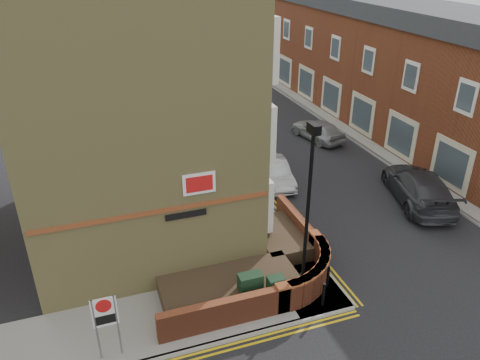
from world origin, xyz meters
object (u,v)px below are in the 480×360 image
object	(u,v)px
utility_cabinet_large	(250,289)
zone_sign	(105,317)
silver_car_near	(275,172)
lamppost	(307,214)

from	to	relation	value
utility_cabinet_large	zone_sign	size ratio (longest dim) A/B	0.55
utility_cabinet_large	silver_car_near	size ratio (longest dim) A/B	0.32
zone_sign	silver_car_near	xyz separation A→B (m)	(9.09, 9.05, -1.03)
zone_sign	lamppost	bearing A→B (deg)	6.07
lamppost	zone_sign	world-z (taller)	lamppost
utility_cabinet_large	silver_car_near	distance (m)	9.35
lamppost	zone_sign	distance (m)	6.85
zone_sign	utility_cabinet_large	bearing A→B (deg)	9.69
lamppost	utility_cabinet_large	xyz separation A→B (m)	(-1.90, 0.10, -2.62)
lamppost	zone_sign	xyz separation A→B (m)	(-6.60, -0.70, -1.70)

